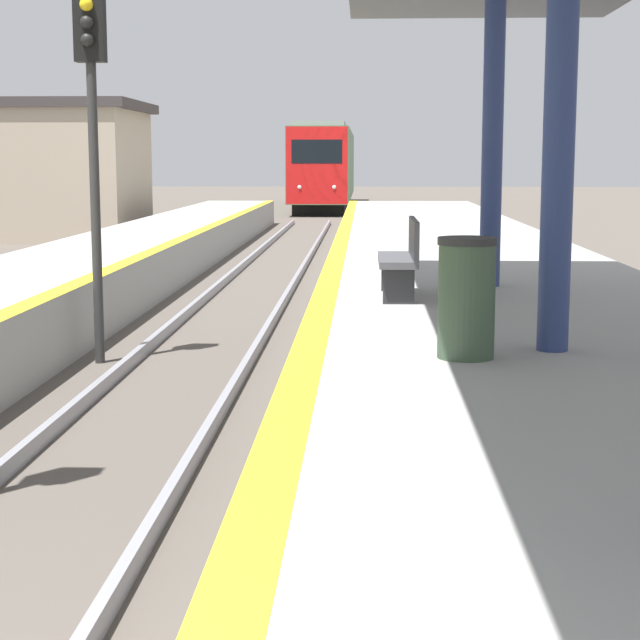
% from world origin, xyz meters
% --- Properties ---
extents(train, '(2.77, 21.06, 4.23)m').
position_xyz_m(train, '(0.00, 54.99, 2.15)').
color(train, black).
rests_on(train, ground).
extents(signal_mid, '(0.36, 0.31, 4.56)m').
position_xyz_m(signal_mid, '(-1.17, 10.47, 3.19)').
color(signal_mid, '#2D2D2D').
rests_on(signal_mid, ground).
extents(trash_bin, '(0.49, 0.49, 0.99)m').
position_xyz_m(trash_bin, '(2.95, 6.14, 1.40)').
color(trash_bin, '#384C38').
rests_on(trash_bin, platform_right).
extents(bench, '(0.44, 1.51, 0.92)m').
position_xyz_m(bench, '(2.57, 10.04, 1.39)').
color(bench, '#4C4C51').
rests_on(bench, platform_right).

